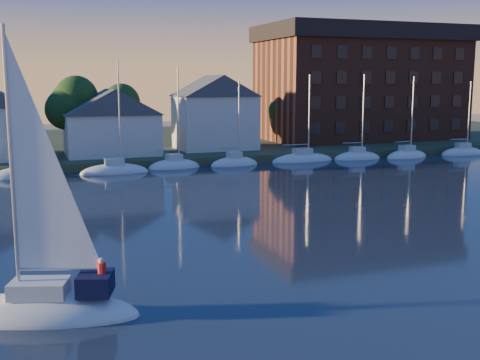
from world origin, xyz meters
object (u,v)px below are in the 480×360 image
condo_block (361,82)px  clubhouse_centre (111,121)px  hero_sailboat (44,305)px  clubhouse_east (215,111)px

condo_block → clubhouse_centre: bearing=-168.8°
condo_block → hero_sailboat: condo_block is taller
clubhouse_east → clubhouse_centre: bearing=-171.9°
clubhouse_east → condo_block: size_ratio=0.34×
clubhouse_centre → condo_block: (40.00, 7.95, 4.66)m
clubhouse_centre → clubhouse_east: size_ratio=1.10×
clubhouse_east → hero_sailboat: hero_sailboat is taller
clubhouse_east → condo_block: bearing=12.9°
clubhouse_east → hero_sailboat: (-24.20, -50.91, -5.43)m
clubhouse_centre → condo_block: condo_block is taller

